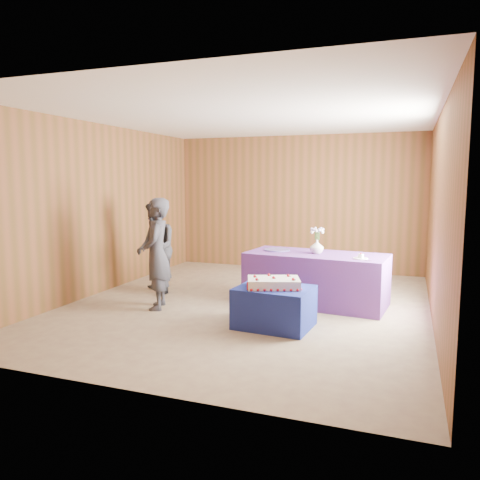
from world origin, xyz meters
The scene contains 13 objects.
ground centered at (0.00, 0.00, 0.00)m, with size 6.00×6.00×0.00m, color gray.
room_shell centered at (0.00, 0.00, 1.80)m, with size 5.04×6.04×2.72m.
cake_table centered at (0.64, -0.86, 0.25)m, with size 0.90×0.70×0.50m, color #1B1F99.
serving_table centered at (0.92, 0.40, 0.38)m, with size 2.00×0.90×0.75m, color #5D3086.
sheet_cake centered at (0.63, -0.87, 0.56)m, with size 0.76×0.63×0.15m.
vase centered at (0.92, 0.40, 0.85)m, with size 0.19×0.19×0.20m, color silver.
flower_spray centered at (0.92, 0.40, 1.08)m, with size 0.21×0.21×0.16m.
platter centered at (0.30, 0.50, 0.76)m, with size 0.40×0.40×0.02m, color #6153A6.
plate centered at (1.57, 0.15, 0.76)m, with size 0.20×0.20×0.01m, color white.
cake_slice centered at (1.57, 0.15, 0.79)m, with size 0.08×0.07×0.07m.
knife centered at (1.60, 0.02, 0.75)m, with size 0.26×0.02×0.00m, color #BDBCC1.
guest_left centered at (-1.14, -0.60, 0.78)m, with size 0.57×0.38×1.57m, color #35353F.
guest_right centered at (-1.60, 0.17, 0.74)m, with size 0.72×0.56×1.49m, color #31323B.
Camera 1 is at (2.16, -6.29, 1.80)m, focal length 35.00 mm.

